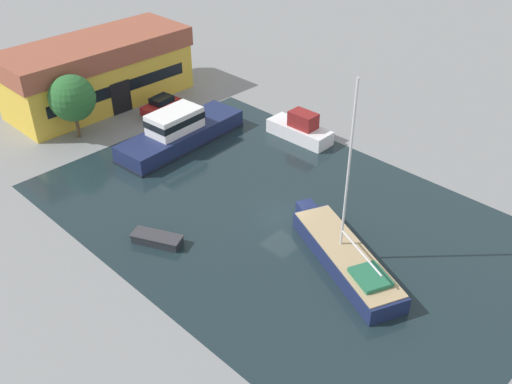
{
  "coord_description": "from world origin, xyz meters",
  "views": [
    {
      "loc": [
        -25.91,
        -22.71,
        25.17
      ],
      "look_at": [
        0.0,
        2.78,
        1.0
      ],
      "focal_mm": 40.0,
      "sensor_mm": 36.0,
      "label": 1
    }
  ],
  "objects": [
    {
      "name": "quay_tree_near_building",
      "position": [
        -3.87,
        22.11,
        3.93
      ],
      "size": [
        4.2,
        4.2,
        6.04
      ],
      "color": "brown",
      "rests_on": "ground"
    },
    {
      "name": "warehouse_building",
      "position": [
        2.01,
        27.25,
        3.35
      ],
      "size": [
        19.08,
        7.56,
        6.62
      ],
      "rotation": [
        0.0,
        0.0,
        0.0
      ],
      "color": "gold",
      "rests_on": "ground"
    },
    {
      "name": "water_canal",
      "position": [
        0.0,
        0.0,
        0.0
      ],
      "size": [
        24.47,
        37.13,
        0.01
      ],
      "primitive_type": "cube",
      "color": "#19282D",
      "rests_on": "ground"
    },
    {
      "name": "motor_cruiser",
      "position": [
        1.91,
        14.36,
        1.23
      ],
      "size": [
        12.95,
        4.77,
        3.41
      ],
      "rotation": [
        0.0,
        0.0,
        1.64
      ],
      "color": "#19234C",
      "rests_on": "water_canal"
    },
    {
      "name": "small_dinghy",
      "position": [
        -8.4,
        4.25,
        0.35
      ],
      "size": [
        2.76,
        3.82,
        0.67
      ],
      "rotation": [
        0.0,
        0.0,
        3.6
      ],
      "color": "#23282D",
      "rests_on": "water_canal"
    },
    {
      "name": "sailboat_moored",
      "position": [
        -1.04,
        -6.5,
        0.73
      ],
      "size": [
        6.78,
        11.64,
        13.04
      ],
      "rotation": [
        0.0,
        0.0,
        -0.41
      ],
      "color": "#19234C",
      "rests_on": "water_canal"
    },
    {
      "name": "ground_plane",
      "position": [
        0.0,
        0.0,
        0.0
      ],
      "size": [
        440.0,
        440.0,
        0.0
      ],
      "primitive_type": "plane",
      "color": "gray"
    },
    {
      "name": "cabin_boat",
      "position": [
        10.33,
        7.23,
        0.98
      ],
      "size": [
        2.41,
        6.31,
        2.73
      ],
      "rotation": [
        0.0,
        0.0,
        0.02
      ],
      "color": "white",
      "rests_on": "water_canal"
    },
    {
      "name": "parked_car",
      "position": [
        4.7,
        20.76,
        0.84
      ],
      "size": [
        4.35,
        2.31,
        1.68
      ],
      "rotation": [
        0.0,
        0.0,
        1.71
      ],
      "color": "maroon",
      "rests_on": "ground"
    }
  ]
}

